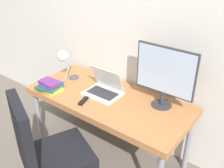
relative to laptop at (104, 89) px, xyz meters
The scene contains 9 objects.
wall_back 0.67m from the laptop, 79.20° to the left, with size 8.00×0.05×2.60m.
desk 0.14m from the laptop, 23.27° to the right, with size 1.57×0.70×0.70m.
laptop is the anchor object (origin of this frame).
monitor 0.62m from the laptop, 15.50° to the left, with size 0.54×0.18×0.55m.
desk_lamp 0.51m from the laptop, behind, with size 0.11×0.24×0.35m.
office_chair 0.80m from the laptop, 87.61° to the right, with size 0.63×0.66×1.04m.
book_stack 0.54m from the laptop, 150.44° to the right, with size 0.28×0.22×0.10m.
tv_remote 0.24m from the laptop, 104.26° to the right, with size 0.07×0.14×0.02m.
game_controller 0.56m from the laptop, 149.76° to the right, with size 0.14×0.10×0.04m.
Camera 1 is at (1.29, -1.30, 1.99)m, focal length 42.00 mm.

